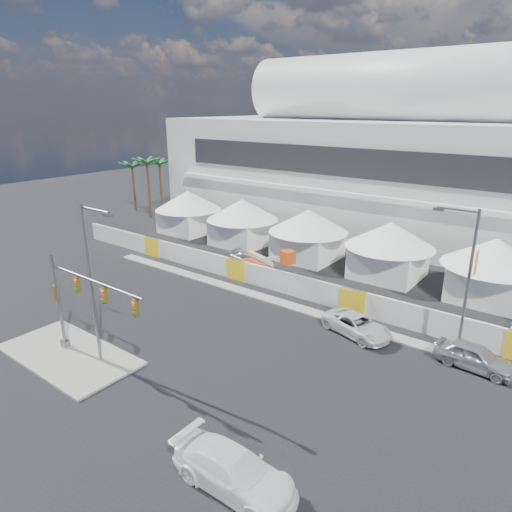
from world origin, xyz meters
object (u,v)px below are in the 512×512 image
Objects in this scene: sedan_silver at (475,357)px; streetlight_curb at (465,274)px; traffic_mast at (76,303)px; lot_car_c at (251,260)px; boom_lift at (260,267)px; pickup_curb at (357,325)px; pickup_near at (234,471)px; streetlight_median at (93,275)px.

sedan_silver is 5.22m from streetlight_curb.
traffic_mast is 24.58m from streetlight_curb.
lot_car_c is 0.50× the size of streetlight_curb.
sedan_silver is 0.59× the size of boom_lift.
pickup_near reaches higher than pickup_curb.
lot_car_c is 21.21m from streetlight_median.
lot_car_c is at bearing 81.57° from pickup_curb.
pickup_curb is 0.65× the size of boom_lift.
boom_lift reaches higher than sedan_silver.
streetlight_curb is at bearing -63.74° from pickup_curb.
lot_car_c is at bearing 100.13° from streetlight_median.
traffic_mast is 18.87m from boom_lift.
sedan_silver is at bearing 35.79° from streetlight_median.
lot_car_c is at bearing 165.26° from streetlight_curb.
traffic_mast is 0.92× the size of streetlight_curb.
sedan_silver is 25.40m from traffic_mast.
traffic_mast reaches higher than pickup_curb.
streetlight_curb is (4.50, 17.19, 4.92)m from pickup_near.
traffic_mast is at bearing 80.46° from pickup_near.
boom_lift is at bearing 84.87° from pickup_curb.
pickup_curb is 16.14m from pickup_near.
traffic_mast is at bearing -72.93° from boom_lift.
streetlight_median is 1.26× the size of boom_lift.
traffic_mast reaches higher than pickup_near.
pickup_curb is 16.40m from lot_car_c.
pickup_curb is 0.58× the size of traffic_mast.
traffic_mast is 2.74m from streetlight_median.
boom_lift reaches higher than pickup_near.
streetlight_median reaches higher than sedan_silver.
pickup_curb is at bearing -2.32° from boom_lift.
lot_car_c is (-22.78, 6.38, -0.10)m from sedan_silver.
streetlight_curb is (21.35, -5.62, 5.06)m from lot_car_c.
pickup_near is at bearing -157.21° from pickup_curb.
pickup_near is (-5.94, -16.42, 0.04)m from sedan_silver.
boom_lift is (-1.06, 18.21, -4.97)m from streetlight_median.
boom_lift is (0.56, 18.65, -2.80)m from traffic_mast.
traffic_mast is at bearing 129.04° from sedan_silver.
streetlight_median is (1.62, 0.44, 2.17)m from traffic_mast.
streetlight_curb reaches higher than boom_lift.
pickup_curb is 0.53× the size of streetlight_curb.
streetlight_median is at bearing -164.83° from lot_car_c.
pickup_near reaches higher than lot_car_c.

